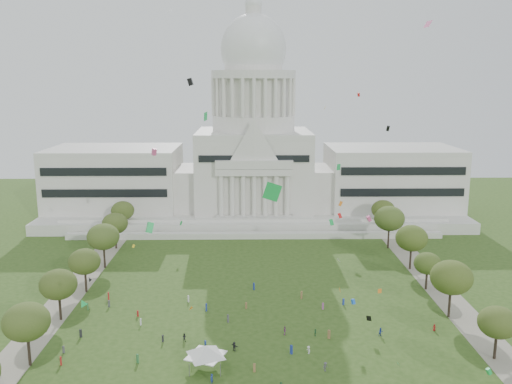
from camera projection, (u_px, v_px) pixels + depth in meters
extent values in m
plane|color=#2D4A17|center=(259.00, 356.00, 107.44)|extent=(400.00, 400.00, 0.00)
cube|color=silver|center=(254.00, 210.00, 219.66)|extent=(160.00, 60.00, 4.00)
cube|color=silver|center=(255.00, 235.00, 187.55)|extent=(130.00, 3.00, 2.00)
cube|color=silver|center=(254.00, 225.00, 195.08)|extent=(140.00, 3.00, 5.00)
cube|color=beige|center=(116.00, 180.00, 215.31)|extent=(50.00, 34.00, 22.00)
cube|color=beige|center=(391.00, 179.00, 216.81)|extent=(50.00, 34.00, 22.00)
cube|color=beige|center=(186.00, 188.00, 214.34)|extent=(12.00, 26.00, 16.00)
cube|color=beige|center=(321.00, 187.00, 215.08)|extent=(12.00, 26.00, 16.00)
cube|color=beige|center=(254.00, 172.00, 215.46)|extent=(44.00, 38.00, 28.00)
cube|color=beige|center=(254.00, 172.00, 195.22)|extent=(28.00, 3.00, 2.40)
cube|color=black|center=(104.00, 183.00, 198.06)|extent=(46.00, 0.40, 11.00)
cube|color=black|center=(403.00, 182.00, 199.56)|extent=(46.00, 0.40, 11.00)
cylinder|color=beige|center=(254.00, 123.00, 211.54)|extent=(32.00, 32.00, 6.00)
cylinder|color=beige|center=(254.00, 97.00, 209.53)|extent=(28.00, 28.00, 14.00)
cylinder|color=silver|center=(254.00, 75.00, 207.81)|extent=(32.40, 32.40, 3.00)
cylinder|color=beige|center=(253.00, 60.00, 206.70)|extent=(22.00, 22.00, 8.00)
ellipsoid|color=silver|center=(253.00, 49.00, 205.89)|extent=(25.00, 25.00, 26.20)
cylinder|color=beige|center=(253.00, 12.00, 203.17)|extent=(6.00, 6.00, 5.00)
ellipsoid|color=silver|center=(253.00, 4.00, 202.56)|extent=(6.40, 6.40, 5.12)
cube|color=gray|center=(66.00, 298.00, 136.16)|extent=(8.00, 160.00, 0.04)
cube|color=gray|center=(446.00, 296.00, 137.47)|extent=(8.00, 160.00, 0.04)
cylinder|color=black|center=(29.00, 351.00, 103.36)|extent=(0.56, 0.56, 5.75)
ellipsoid|color=#3B501D|center=(26.00, 322.00, 102.13)|extent=(8.86, 8.86, 7.25)
cylinder|color=black|center=(495.00, 347.00, 105.86)|extent=(0.56, 0.56, 4.92)
ellipsoid|color=#3B4C1A|center=(498.00, 322.00, 104.81)|extent=(7.58, 7.58, 6.20)
cylinder|color=black|center=(60.00, 308.00, 123.22)|extent=(0.56, 0.56, 5.47)
ellipsoid|color=#354718|center=(58.00, 284.00, 122.05)|extent=(8.42, 8.42, 6.89)
cylinder|color=black|center=(449.00, 304.00, 124.50)|extent=(0.56, 0.56, 6.20)
ellipsoid|color=#3C4F18|center=(451.00, 277.00, 123.17)|extent=(9.55, 9.55, 7.82)
cylinder|color=black|center=(86.00, 282.00, 139.53)|extent=(0.56, 0.56, 5.27)
ellipsoid|color=#344618|center=(84.00, 262.00, 138.40)|extent=(8.12, 8.12, 6.65)
cylinder|color=black|center=(426.00, 281.00, 141.36)|extent=(0.56, 0.56, 4.56)
ellipsoid|color=#324A17|center=(427.00, 263.00, 140.39)|extent=(7.01, 7.01, 5.74)
cylinder|color=black|center=(104.00, 258.00, 157.57)|extent=(0.56, 0.56, 6.03)
ellipsoid|color=#3A501E|center=(103.00, 237.00, 156.28)|extent=(9.29, 9.29, 7.60)
cylinder|color=black|center=(410.00, 259.00, 156.46)|extent=(0.56, 0.56, 5.97)
ellipsoid|color=#394E16|center=(412.00, 238.00, 155.18)|extent=(9.19, 9.19, 7.52)
cylinder|color=black|center=(116.00, 240.00, 175.82)|extent=(0.56, 0.56, 5.41)
ellipsoid|color=#3A4B1C|center=(115.00, 223.00, 174.67)|extent=(8.33, 8.33, 6.81)
cylinder|color=black|center=(388.00, 239.00, 176.13)|extent=(0.56, 0.56, 6.37)
ellipsoid|color=#39501C|center=(389.00, 218.00, 174.77)|extent=(9.82, 9.82, 8.03)
cylinder|color=black|center=(123.00, 226.00, 193.56)|extent=(0.56, 0.56, 5.32)
ellipsoid|color=#364818|center=(123.00, 211.00, 192.43)|extent=(8.19, 8.19, 6.70)
cylinder|color=black|center=(382.00, 225.00, 193.83)|extent=(0.56, 0.56, 5.47)
ellipsoid|color=#364714|center=(383.00, 210.00, 192.66)|extent=(8.42, 8.42, 6.89)
cylinder|color=#4C4C4C|center=(189.00, 370.00, 99.65)|extent=(0.12, 0.12, 2.57)
cylinder|color=#4C4C4C|center=(220.00, 370.00, 99.73)|extent=(0.12, 0.12, 2.57)
cylinder|color=#4C4C4C|center=(192.00, 355.00, 105.29)|extent=(0.12, 0.12, 2.57)
cylinder|color=#4C4C4C|center=(222.00, 355.00, 105.37)|extent=(0.12, 0.12, 2.57)
cube|color=silver|center=(206.00, 356.00, 102.23)|extent=(8.09, 8.09, 0.21)
pyramid|color=silver|center=(206.00, 350.00, 102.00)|extent=(11.33, 11.33, 2.05)
imported|color=#B21E1E|center=(434.00, 327.00, 118.11)|extent=(0.89, 0.86, 1.54)
imported|color=navy|center=(381.00, 332.00, 115.59)|extent=(1.04, 0.80, 1.91)
imported|color=silver|center=(309.00, 350.00, 108.12)|extent=(0.98, 1.22, 1.67)
imported|color=#994C8C|center=(285.00, 330.00, 116.18)|extent=(0.67, 1.18, 1.98)
imported|color=#26262B|center=(234.00, 346.00, 109.33)|extent=(1.80, 1.74, 1.94)
imported|color=navy|center=(212.00, 378.00, 97.59)|extent=(0.79, 0.83, 1.85)
imported|color=#26262B|center=(184.00, 337.00, 113.41)|extent=(1.01, 0.88, 1.77)
imported|color=#4C4C51|center=(325.00, 367.00, 101.64)|extent=(1.32, 1.16, 1.83)
imported|color=#33723F|center=(315.00, 332.00, 115.69)|extent=(0.69, 1.03, 1.62)
cube|color=#4C4C51|center=(64.00, 350.00, 108.41)|extent=(0.47, 0.45, 1.53)
cube|color=navy|center=(291.00, 350.00, 108.04)|extent=(0.56, 0.57, 1.87)
cube|color=navy|center=(343.00, 302.00, 131.75)|extent=(0.49, 0.38, 1.62)
cube|color=silver|center=(141.00, 322.00, 120.84)|extent=(0.29, 0.43, 1.55)
cube|color=#4C4C51|center=(109.00, 304.00, 130.46)|extent=(0.42, 0.52, 1.71)
cube|color=#B21E1E|center=(61.00, 361.00, 103.85)|extent=(0.46, 0.54, 1.73)
cube|color=silver|center=(188.00, 299.00, 133.50)|extent=(0.45, 0.52, 1.67)
cube|color=#33723F|center=(88.00, 306.00, 128.88)|extent=(0.41, 0.52, 1.73)
cube|color=navy|center=(205.00, 345.00, 109.91)|extent=(0.42, 0.56, 1.89)
cube|color=#994C8C|center=(323.00, 306.00, 129.17)|extent=(0.45, 0.30, 1.63)
cube|color=olive|center=(302.00, 295.00, 135.54)|extent=(0.50, 0.60, 1.93)
cube|color=olive|center=(329.00, 334.00, 114.46)|extent=(0.60, 0.57, 1.94)
cube|color=navy|center=(206.00, 307.00, 128.21)|extent=(0.35, 0.52, 1.89)
cube|color=#33723F|center=(138.00, 359.00, 104.62)|extent=(0.55, 0.55, 1.82)
cube|color=olive|center=(254.00, 368.00, 101.40)|extent=(0.45, 0.28, 1.67)
cube|color=#26262B|center=(163.00, 339.00, 113.03)|extent=(0.38, 0.47, 1.54)
cube|color=olive|center=(246.00, 306.00, 129.52)|extent=(0.45, 0.50, 1.60)
cube|color=navy|center=(254.00, 286.00, 141.21)|extent=(0.48, 0.58, 1.89)
cube|color=#4C4C51|center=(228.00, 319.00, 122.18)|extent=(0.48, 0.57, 1.85)
cube|color=#26262B|center=(81.00, 333.00, 115.09)|extent=(0.54, 0.43, 1.80)
cube|color=#B21E1E|center=(138.00, 314.00, 125.27)|extent=(0.45, 0.43, 1.45)
cube|color=#B21E1E|center=(109.00, 296.00, 134.77)|extent=(0.41, 0.57, 1.94)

